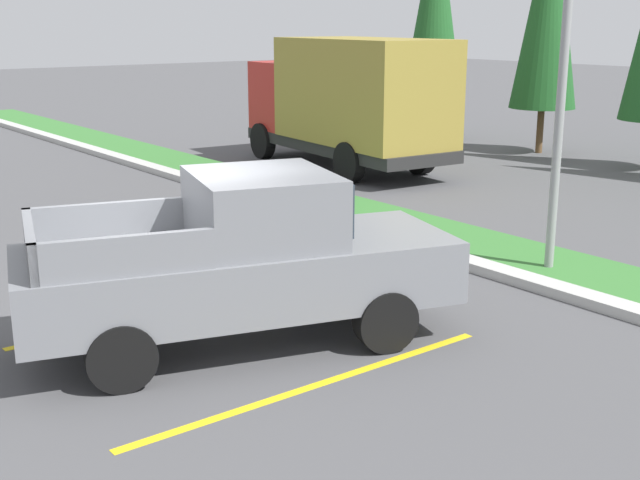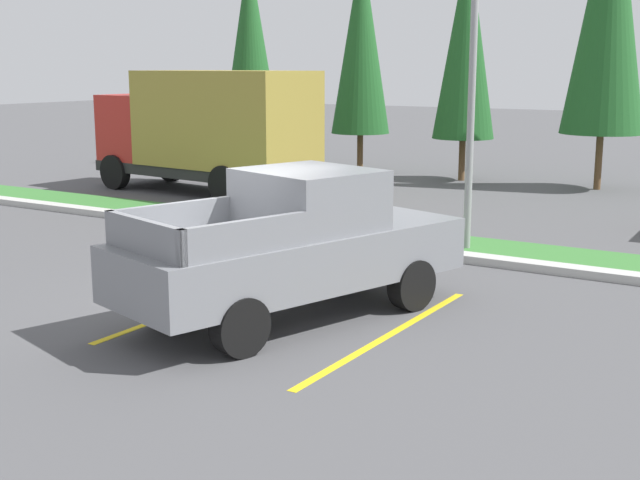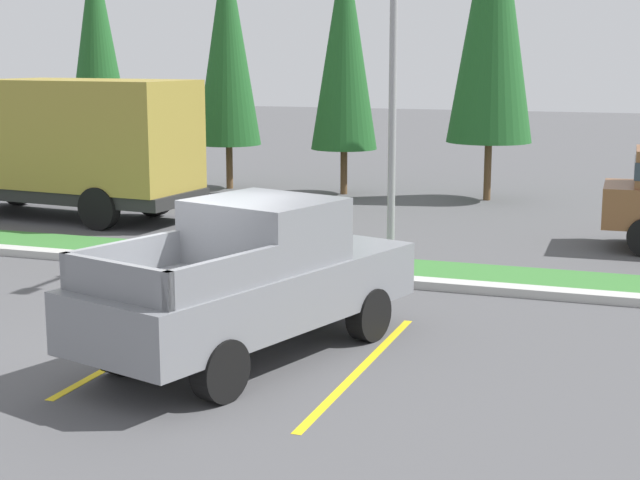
% 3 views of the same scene
% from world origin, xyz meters
% --- Properties ---
extents(ground_plane, '(120.00, 120.00, 0.00)m').
position_xyz_m(ground_plane, '(0.00, 0.00, 0.00)').
color(ground_plane, '#4C4C4F').
extents(parking_line_near, '(0.12, 4.80, 0.01)m').
position_xyz_m(parking_line_near, '(-0.62, 0.39, 0.00)').
color(parking_line_near, yellow).
rests_on(parking_line_near, ground).
extents(parking_line_far, '(0.12, 4.80, 0.01)m').
position_xyz_m(parking_line_far, '(2.48, 0.39, 0.00)').
color(parking_line_far, yellow).
rests_on(parking_line_far, ground).
extents(curb_strip, '(56.00, 0.40, 0.15)m').
position_xyz_m(curb_strip, '(0.00, 5.00, 0.07)').
color(curb_strip, '#B2B2AD').
rests_on(curb_strip, ground).
extents(grass_median, '(56.00, 1.80, 0.06)m').
position_xyz_m(grass_median, '(0.00, 6.10, 0.03)').
color(grass_median, '#387533').
rests_on(grass_median, ground).
extents(pickup_truck_main, '(3.35, 5.54, 2.10)m').
position_xyz_m(pickup_truck_main, '(0.95, 0.44, 1.04)').
color(pickup_truck_main, black).
rests_on(pickup_truck_main, ground).
extents(cargo_truck_distant, '(6.99, 3.06, 3.40)m').
position_xyz_m(cargo_truck_distant, '(-7.77, 9.31, 1.85)').
color(cargo_truck_distant, black).
rests_on(cargo_truck_distant, ground).
extents(street_light, '(0.24, 1.49, 7.19)m').
position_xyz_m(street_light, '(1.34, 5.75, 4.15)').
color(street_light, gray).
rests_on(street_light, ground).
extents(cypress_tree_leftmost, '(1.95, 1.95, 7.49)m').
position_xyz_m(cypress_tree_leftmost, '(-10.66, 15.30, 4.41)').
color(cypress_tree_leftmost, brown).
rests_on(cypress_tree_leftmost, ground).
extents(cypress_tree_left_inner, '(1.92, 1.92, 7.40)m').
position_xyz_m(cypress_tree_left_inner, '(-6.37, 15.55, 4.36)').
color(cypress_tree_left_inner, brown).
rests_on(cypress_tree_left_inner, ground).
extents(cypress_tree_center, '(1.90, 1.90, 7.31)m').
position_xyz_m(cypress_tree_center, '(-2.74, 15.56, 4.30)').
color(cypress_tree_center, brown).
rests_on(cypress_tree_center, ground).
extents(cypress_tree_right_inner, '(2.34, 2.34, 8.99)m').
position_xyz_m(cypress_tree_right_inner, '(1.39, 15.76, 5.30)').
color(cypress_tree_right_inner, brown).
rests_on(cypress_tree_right_inner, ground).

